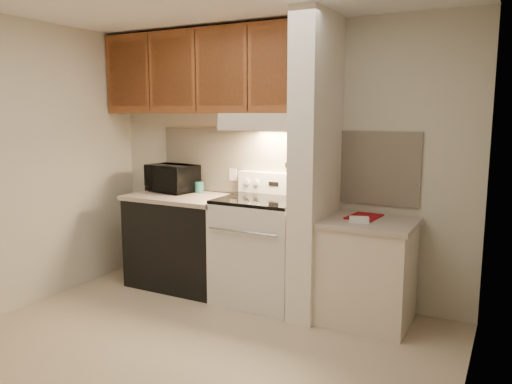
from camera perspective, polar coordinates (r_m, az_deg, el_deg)
The scene contains 49 objects.
floor at distance 3.79m, azimuth -7.81°, elevation -17.76°, with size 3.60×3.60×0.00m, color #BEAA8D.
wall_back at distance 4.70m, azimuth 2.57°, elevation 3.50°, with size 3.60×0.02×2.50m, color beige.
wall_left at distance 4.70m, azimuth -26.32°, elevation 2.57°, with size 0.02×3.00×2.50m, color beige.
wall_right at distance 2.78m, azimuth 23.38°, elevation -1.10°, with size 0.02×3.00×2.50m, color beige.
backsplash at distance 4.69m, azimuth 2.51°, elevation 3.30°, with size 2.60×0.02×0.63m, color beige.
range_body at distance 4.54m, azimuth 0.63°, elevation -6.84°, with size 0.76×0.65×0.92m, color silver.
oven_window at distance 4.26m, azimuth -1.34°, elevation -7.35°, with size 0.50×0.01×0.30m, color black.
oven_handle at distance 4.17m, azimuth -1.60°, elevation -4.59°, with size 0.02×0.02×0.65m, color silver.
cooktop at distance 4.44m, azimuth 0.64°, elevation -0.93°, with size 0.74×0.64×0.03m, color black.
range_backguard at distance 4.67m, azimuth 2.24°, elevation 0.99°, with size 0.76×0.08×0.20m, color silver.
range_display at distance 4.63m, azimuth 2.02°, elevation 0.93°, with size 0.10×0.01×0.04m, color black.
range_knob_left_outer at distance 4.76m, azimuth -1.04°, elevation 1.15°, with size 0.05×0.05×0.02m, color silver.
range_knob_left_inner at distance 4.71m, azimuth 0.03°, elevation 1.07°, with size 0.05×0.05×0.02m, color silver.
range_knob_right_inner at distance 4.56m, azimuth 4.04°, elevation 0.77°, with size 0.05×0.05×0.02m, color silver.
range_knob_right_outer at distance 4.52m, azimuth 5.20°, elevation 0.69°, with size 0.05×0.05×0.02m, color silver.
dishwasher_front at distance 5.01m, azimuth -8.36°, elevation -5.73°, with size 1.00×0.63×0.87m, color black.
left_countertop at distance 4.91m, azimuth -8.48°, elevation -0.59°, with size 1.04×0.67×0.04m, color #B4A093.
spoon_rest at distance 5.27m, azimuth -10.27°, elevation 0.33°, with size 0.23×0.07×0.02m, color black.
teal_jar at distance 5.05m, azimuth -6.56°, elevation 0.57°, with size 0.10×0.10×0.11m, color #27665E.
outlet at distance 4.92m, azimuth -2.63°, elevation 1.98°, with size 0.08×0.01×0.12m, color beige.
microwave at distance 5.13m, azimuth -9.58°, elevation 1.56°, with size 0.50×0.34×0.27m, color black.
partition_pillar at distance 4.18m, azimuth 6.85°, elevation 2.75°, with size 0.22×0.70×2.50m, color white.
pillar_trim at distance 4.22m, azimuth 5.39°, elevation 3.51°, with size 0.01×0.70×0.04m, color brown.
knife_strip at distance 4.17m, azimuth 5.05°, elevation 3.74°, with size 0.02×0.42×0.04m, color black.
knife_blade_a at distance 4.03m, azimuth 3.93°, elevation 2.14°, with size 0.01×0.04×0.16m, color silver.
knife_handle_a at distance 4.03m, azimuth 4.02°, elevation 4.27°, with size 0.02×0.02×0.10m, color black.
knife_blade_b at distance 4.13m, azimuth 4.50°, elevation 2.15°, with size 0.01×0.04×0.18m, color silver.
knife_handle_b at distance 4.10m, azimuth 4.46°, elevation 4.35°, with size 0.02×0.02×0.10m, color black.
knife_blade_c at distance 4.19m, azimuth 4.88°, elevation 2.11°, with size 0.01×0.04×0.20m, color silver.
knife_handle_c at distance 4.18m, azimuth 4.95°, elevation 4.43°, with size 0.02×0.02×0.10m, color black.
knife_blade_d at distance 4.26m, azimuth 5.29°, elevation 2.49°, with size 0.01×0.04×0.16m, color silver.
knife_handle_d at distance 4.25m, azimuth 5.32°, elevation 4.50°, with size 0.02×0.02×0.10m, color black.
knife_blade_e at distance 4.35m, azimuth 5.77°, elevation 2.48°, with size 0.01×0.04×0.18m, color silver.
knife_handle_e at distance 4.32m, azimuth 5.72°, elevation 4.57°, with size 0.02×0.02×0.10m, color black.
oven_mitt at distance 4.39m, azimuth 6.02°, elevation 2.31°, with size 0.03×0.11×0.27m, color slate.
right_cab_base at distance 4.22m, azimuth 12.54°, elevation -9.10°, with size 0.70×0.60×0.81m, color beige.
right_countertop at distance 4.11m, azimuth 12.74°, elevation -3.46°, with size 0.74×0.64×0.04m, color #B4A093.
red_folder at distance 4.22m, azimuth 12.25°, elevation -2.77°, with size 0.23×0.32×0.01m, color maroon.
white_box at distance 4.02m, azimuth 11.70°, elevation -3.11°, with size 0.15×0.10×0.04m, color white.
range_hood at distance 4.48m, azimuth 1.39°, elevation 8.03°, with size 0.78×0.44×0.15m, color beige.
hood_lip at distance 4.30m, azimuth 0.13°, elevation 7.39°, with size 0.78×0.04×0.06m, color beige.
upper_cabinets at distance 4.88m, azimuth -5.82°, elevation 13.48°, with size 2.18×0.33×0.77m, color brown.
cab_door_a at distance 5.26m, azimuth -14.46°, elevation 12.92°, with size 0.46×0.01×0.63m, color brown.
cab_gap_a at distance 5.08m, azimuth -12.12°, elevation 13.15°, with size 0.01×0.01×0.73m, color black.
cab_door_b at distance 4.91m, azimuth -9.61°, elevation 13.37°, with size 0.46×0.01×0.63m, color brown.
cab_gap_b at distance 4.75m, azimuth -6.92°, elevation 13.58°, with size 0.01×0.01×0.73m, color black.
cab_door_c at distance 4.60m, azimuth -4.04°, elevation 13.78°, with size 0.46×0.01×0.63m, color brown.
cab_gap_c at distance 4.46m, azimuth -0.99°, elevation 13.94°, with size 0.01×0.01×0.73m, color black.
cab_door_d at distance 4.34m, azimuth 2.27°, elevation 14.08°, with size 0.46×0.01×0.63m, color brown.
Camera 1 is at (2.00, -2.73, 1.70)m, focal length 35.00 mm.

